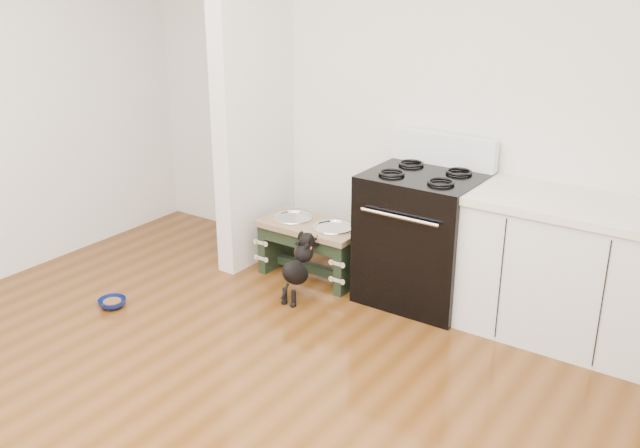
% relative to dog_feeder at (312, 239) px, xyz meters
% --- Properties ---
extents(ground, '(5.00, 5.00, 0.00)m').
position_rel_dog_feeder_xyz_m(ground, '(0.59, -2.02, -0.31)').
color(ground, '#4C2A0D').
rests_on(ground, ground).
extents(room_shell, '(5.00, 5.00, 5.00)m').
position_rel_dog_feeder_xyz_m(room_shell, '(0.59, -2.02, 1.31)').
color(room_shell, silver).
rests_on(room_shell, ground).
extents(partition_wall, '(0.15, 0.80, 2.70)m').
position_rel_dog_feeder_xyz_m(partition_wall, '(-0.59, 0.08, 1.04)').
color(partition_wall, silver).
rests_on(partition_wall, ground).
extents(oven_range, '(0.76, 0.69, 1.14)m').
position_rel_dog_feeder_xyz_m(oven_range, '(0.84, 0.14, 0.17)').
color(oven_range, black).
rests_on(oven_range, ground).
extents(cabinet_run, '(1.24, 0.64, 0.91)m').
position_rel_dog_feeder_xyz_m(cabinet_run, '(1.82, 0.16, 0.15)').
color(cabinet_run, silver).
rests_on(cabinet_run, ground).
extents(dog_feeder, '(0.79, 0.42, 0.45)m').
position_rel_dog_feeder_xyz_m(dog_feeder, '(0.00, 0.00, 0.00)').
color(dog_feeder, black).
rests_on(dog_feeder, ground).
extents(puppy, '(0.14, 0.40, 0.48)m').
position_rel_dog_feeder_xyz_m(puppy, '(0.14, -0.36, -0.04)').
color(puppy, black).
rests_on(puppy, ground).
extents(floor_bowl, '(0.23, 0.23, 0.06)m').
position_rel_dog_feeder_xyz_m(floor_bowl, '(-0.86, -1.20, -0.28)').
color(floor_bowl, '#0B1750').
rests_on(floor_bowl, ground).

